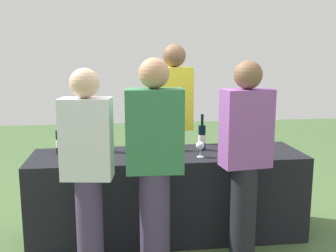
% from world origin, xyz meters
% --- Properties ---
extents(ground_plane, '(12.00, 12.00, 0.00)m').
position_xyz_m(ground_plane, '(0.00, 0.00, 0.00)').
color(ground_plane, '#476638').
extents(tasting_table, '(2.42, 0.67, 0.77)m').
position_xyz_m(tasting_table, '(0.00, 0.00, 0.38)').
color(tasting_table, black).
rests_on(tasting_table, ground_plane).
extents(wine_bottle_0, '(0.07, 0.07, 0.30)m').
position_xyz_m(wine_bottle_0, '(-0.96, 0.14, 0.88)').
color(wine_bottle_0, black).
rests_on(wine_bottle_0, tasting_table).
extents(wine_bottle_1, '(0.08, 0.08, 0.33)m').
position_xyz_m(wine_bottle_1, '(-0.83, 0.13, 0.89)').
color(wine_bottle_1, black).
rests_on(wine_bottle_1, tasting_table).
extents(wine_bottle_2, '(0.08, 0.08, 0.30)m').
position_xyz_m(wine_bottle_2, '(-0.53, 0.13, 0.88)').
color(wine_bottle_2, black).
rests_on(wine_bottle_2, tasting_table).
extents(wine_bottle_3, '(0.08, 0.08, 0.33)m').
position_xyz_m(wine_bottle_3, '(-0.19, 0.11, 0.89)').
color(wine_bottle_3, black).
rests_on(wine_bottle_3, tasting_table).
extents(wine_bottle_4, '(0.07, 0.07, 0.32)m').
position_xyz_m(wine_bottle_4, '(0.01, 0.14, 0.88)').
color(wine_bottle_4, black).
rests_on(wine_bottle_4, tasting_table).
extents(wine_bottle_5, '(0.07, 0.07, 0.33)m').
position_xyz_m(wine_bottle_5, '(0.33, 0.10, 0.89)').
color(wine_bottle_5, black).
rests_on(wine_bottle_5, tasting_table).
extents(wine_bottle_6, '(0.08, 0.08, 0.33)m').
position_xyz_m(wine_bottle_6, '(0.62, 0.07, 0.89)').
color(wine_bottle_6, black).
rests_on(wine_bottle_6, tasting_table).
extents(wine_glass_0, '(0.07, 0.07, 0.15)m').
position_xyz_m(wine_glass_0, '(-0.29, -0.10, 0.87)').
color(wine_glass_0, silver).
rests_on(wine_glass_0, tasting_table).
extents(wine_glass_1, '(0.07, 0.07, 0.14)m').
position_xyz_m(wine_glass_1, '(-0.18, -0.09, 0.87)').
color(wine_glass_1, silver).
rests_on(wine_glass_1, tasting_table).
extents(wine_glass_2, '(0.07, 0.07, 0.14)m').
position_xyz_m(wine_glass_2, '(0.26, -0.15, 0.86)').
color(wine_glass_2, silver).
rests_on(wine_glass_2, tasting_table).
extents(wine_glass_3, '(0.07, 0.07, 0.14)m').
position_xyz_m(wine_glass_3, '(0.77, -0.05, 0.87)').
color(wine_glass_3, silver).
rests_on(wine_glass_3, tasting_table).
extents(server_pouring, '(0.38, 0.25, 1.74)m').
position_xyz_m(server_pouring, '(0.15, 0.63, 0.97)').
color(server_pouring, brown).
rests_on(server_pouring, ground_plane).
extents(guest_0, '(0.38, 0.25, 1.55)m').
position_xyz_m(guest_0, '(-0.66, -0.63, 0.85)').
color(guest_0, '#3F3351').
rests_on(guest_0, ground_plane).
extents(guest_1, '(0.42, 0.24, 1.62)m').
position_xyz_m(guest_1, '(-0.18, -0.64, 0.87)').
color(guest_1, '#3F3351').
rests_on(guest_1, ground_plane).
extents(guest_2, '(0.39, 0.25, 1.60)m').
position_xyz_m(guest_2, '(0.53, -0.56, 0.87)').
color(guest_2, black).
rests_on(guest_2, ground_plane).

